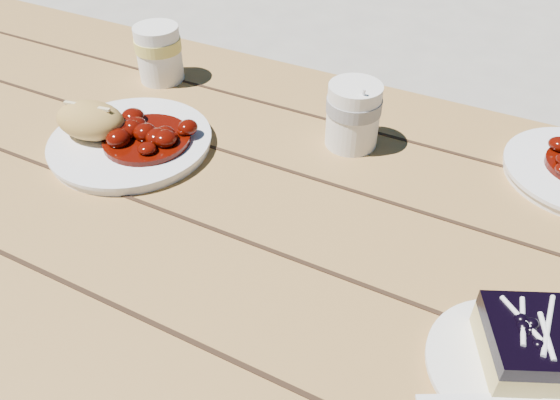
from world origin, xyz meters
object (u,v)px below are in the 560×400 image
at_px(bread_roll, 90,120).
at_px(dessert_plate, 511,369).
at_px(picnic_table, 224,263).
at_px(second_cup, 159,54).
at_px(blueberry_cake, 533,344).
at_px(coffee_cup, 353,115).
at_px(main_plate, 131,143).

height_order(bread_roll, dessert_plate, bread_roll).
bearing_deg(picnic_table, second_cup, 139.39).
bearing_deg(blueberry_cake, coffee_cup, 111.35).
distance_m(main_plate, blueberry_cake, 0.63).
height_order(bread_roll, blueberry_cake, bread_roll).
xyz_separation_m(dessert_plate, second_cup, (-0.70, 0.35, 0.05)).
height_order(picnic_table, coffee_cup, coffee_cup).
bearing_deg(main_plate, picnic_table, -7.18).
bearing_deg(blueberry_cake, bread_roll, 146.07).
bearing_deg(coffee_cup, blueberry_cake, -43.79).
xyz_separation_m(dessert_plate, coffee_cup, (-0.30, 0.31, 0.05)).
relative_size(dessert_plate, coffee_cup, 1.63).
xyz_separation_m(picnic_table, bread_roll, (-0.23, 0.00, 0.21)).
distance_m(coffee_cup, second_cup, 0.40).
bearing_deg(picnic_table, dessert_plate, -15.55).
distance_m(bread_roll, blueberry_cake, 0.68).
xyz_separation_m(blueberry_cake, second_cup, (-0.71, 0.34, 0.02)).
height_order(picnic_table, bread_roll, bread_roll).
bearing_deg(bread_roll, coffee_cup, 27.91).
relative_size(dessert_plate, blueberry_cake, 1.34).
height_order(main_plate, bread_roll, bread_roll).
xyz_separation_m(coffee_cup, second_cup, (-0.40, 0.04, 0.00)).
distance_m(blueberry_cake, second_cup, 0.79).
relative_size(picnic_table, blueberry_cake, 16.00).
height_order(dessert_plate, coffee_cup, coffee_cup).
xyz_separation_m(bread_roll, coffee_cup, (0.36, 0.19, 0.01)).
xyz_separation_m(picnic_table, dessert_plate, (0.43, -0.12, 0.17)).
height_order(picnic_table, blueberry_cake, blueberry_cake).
bearing_deg(dessert_plate, picnic_table, 164.45).
relative_size(bread_roll, blueberry_cake, 0.89).
relative_size(main_plate, blueberry_cake, 1.99).
relative_size(bread_roll, coffee_cup, 1.09).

